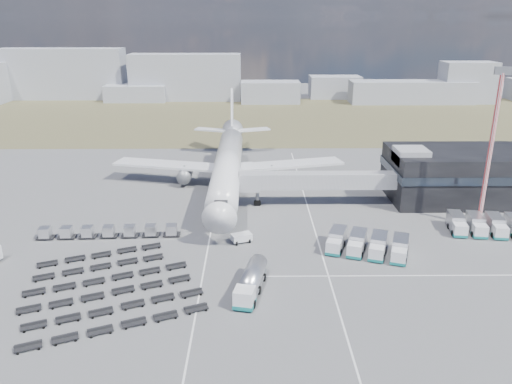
{
  "coord_description": "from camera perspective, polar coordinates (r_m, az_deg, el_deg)",
  "views": [
    {
      "loc": [
        4.98,
        -71.1,
        35.05
      ],
      "look_at": [
        5.88,
        16.95,
        4.0
      ],
      "focal_mm": 35.0,
      "sensor_mm": 36.0,
      "label": 1
    }
  ],
  "objects": [
    {
      "name": "skyline",
      "position": [
        226.31,
        -10.59,
        12.45
      ],
      "size": [
        313.41,
        26.93,
        22.84
      ],
      "color": "#9598A3",
      "rests_on": "ground"
    },
    {
      "name": "ground",
      "position": [
        79.43,
        -4.15,
        -6.82
      ],
      "size": [
        420.0,
        420.0,
        0.0
      ],
      "primitive_type": "plane",
      "color": "#565659",
      "rests_on": "ground"
    },
    {
      "name": "uld_row",
      "position": [
        87.17,
        -16.48,
        -4.35
      ],
      "size": [
        23.75,
        2.84,
        1.84
      ],
      "rotation": [
        0.0,
        0.0,
        0.05
      ],
      "color": "black",
      "rests_on": "ground"
    },
    {
      "name": "floodlight_mast",
      "position": [
        93.03,
        25.2,
        4.35
      ],
      "size": [
        2.63,
        2.12,
        27.51
      ],
      "rotation": [
        0.0,
        0.0,
        -0.24
      ],
      "color": "red",
      "rests_on": "ground"
    },
    {
      "name": "airliner",
      "position": [
        107.78,
        -3.22,
        3.37
      ],
      "size": [
        51.59,
        64.53,
        17.62
      ],
      "color": "silver",
      "rests_on": "ground"
    },
    {
      "name": "grass_strip",
      "position": [
        184.53,
        -2.15,
        8.46
      ],
      "size": [
        420.0,
        90.0,
        0.01
      ],
      "primitive_type": "cube",
      "color": "#4D4C2E",
      "rests_on": "ground"
    },
    {
      "name": "lane_markings",
      "position": [
        82.11,
        2.83,
        -5.87
      ],
      "size": [
        47.12,
        110.0,
        0.01
      ],
      "color": "silver",
      "rests_on": "ground"
    },
    {
      "name": "catering_truck",
      "position": [
        112.7,
        -0.71,
        2.15
      ],
      "size": [
        4.23,
        7.21,
        3.1
      ],
      "rotation": [
        0.0,
        0.0,
        0.23
      ],
      "color": "silver",
      "rests_on": "ground"
    },
    {
      "name": "fuel_tanker",
      "position": [
        67.62,
        -0.59,
        -10.17
      ],
      "size": [
        4.74,
        10.58,
        3.32
      ],
      "rotation": [
        0.0,
        0.0,
        -0.22
      ],
      "color": "silver",
      "rests_on": "ground"
    },
    {
      "name": "baggage_dollies",
      "position": [
        71.82,
        -16.71,
        -10.38
      ],
      "size": [
        28.12,
        28.38,
        0.7
      ],
      "rotation": [
        0.0,
        0.0,
        0.39
      ],
      "color": "black",
      "rests_on": "ground"
    },
    {
      "name": "terminal",
      "position": [
        108.42,
        22.7,
        1.93
      ],
      "size": [
        30.4,
        16.4,
        11.0
      ],
      "color": "black",
      "rests_on": "ground"
    },
    {
      "name": "pushback_tug",
      "position": [
        82.14,
        -1.67,
        -5.28
      ],
      "size": [
        3.71,
        2.94,
        1.47
      ],
      "primitive_type": "cube",
      "rotation": [
        0.0,
        0.0,
        0.4
      ],
      "color": "silver",
      "rests_on": "ground"
    },
    {
      "name": "jet_bridge",
      "position": [
        96.93,
        5.91,
        1.29
      ],
      "size": [
        30.3,
        3.8,
        7.05
      ],
      "color": "#939399",
      "rests_on": "ground"
    },
    {
      "name": "service_trucks_near",
      "position": [
        80.17,
        12.62,
        -5.86
      ],
      "size": [
        13.6,
        10.31,
        2.68
      ],
      "rotation": [
        0.0,
        0.0,
        -0.34
      ],
      "color": "silver",
      "rests_on": "ground"
    },
    {
      "name": "service_trucks_far",
      "position": [
        93.9,
        24.83,
        -3.45
      ],
      "size": [
        12.76,
        8.25,
        2.65
      ],
      "rotation": [
        0.0,
        0.0,
        -0.15
      ],
      "color": "silver",
      "rests_on": "ground"
    }
  ]
}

